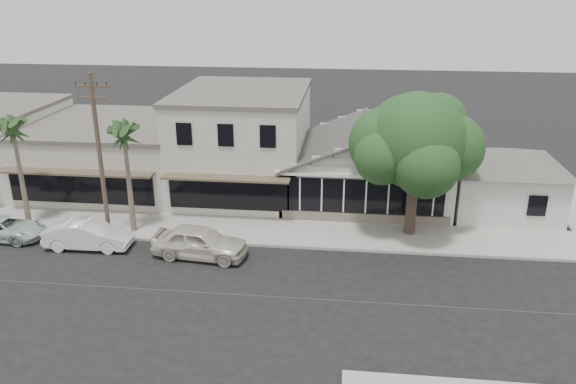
# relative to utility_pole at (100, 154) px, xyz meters

# --- Properties ---
(ground) EXTENTS (140.00, 140.00, 0.00)m
(ground) POSITION_rel_utility_pole_xyz_m (9.00, -5.20, -4.79)
(ground) COLOR black
(ground) RESTS_ON ground
(sidewalk_north) EXTENTS (90.00, 3.50, 0.15)m
(sidewalk_north) POSITION_rel_utility_pole_xyz_m (1.00, 1.55, -4.71)
(sidewalk_north) COLOR #9E9991
(sidewalk_north) RESTS_ON ground
(corner_shop) EXTENTS (10.40, 8.60, 5.10)m
(corner_shop) POSITION_rel_utility_pole_xyz_m (14.00, 7.27, -2.17)
(corner_shop) COLOR silver
(corner_shop) RESTS_ON ground
(side_cottage) EXTENTS (6.00, 6.00, 3.00)m
(side_cottage) POSITION_rel_utility_pole_xyz_m (22.20, 6.30, -3.29)
(side_cottage) COLOR silver
(side_cottage) RESTS_ON ground
(row_building_near) EXTENTS (8.00, 10.00, 6.50)m
(row_building_near) POSITION_rel_utility_pole_xyz_m (6.00, 8.30, -1.54)
(row_building_near) COLOR silver
(row_building_near) RESTS_ON ground
(row_building_midnear) EXTENTS (10.00, 10.00, 4.20)m
(row_building_midnear) POSITION_rel_utility_pole_xyz_m (-3.00, 8.30, -2.69)
(row_building_midnear) COLOR beige
(row_building_midnear) RESTS_ON ground
(utility_pole) EXTENTS (1.80, 0.24, 9.00)m
(utility_pole) POSITION_rel_utility_pole_xyz_m (0.00, 0.00, 0.00)
(utility_pole) COLOR brown
(utility_pole) RESTS_ON ground
(car_0) EXTENTS (5.02, 2.44, 1.65)m
(car_0) POSITION_rel_utility_pole_xyz_m (5.59, -1.73, -3.96)
(car_0) COLOR beige
(car_0) RESTS_ON ground
(car_1) EXTENTS (4.55, 1.70, 1.49)m
(car_1) POSITION_rel_utility_pole_xyz_m (-0.53, -1.37, -4.05)
(car_1) COLOR white
(car_1) RESTS_ON ground
(car_2) EXTENTS (4.47, 2.27, 1.21)m
(car_2) POSITION_rel_utility_pole_xyz_m (-5.53, -0.78, -4.18)
(car_2) COLOR #B8C6BF
(car_2) RESTS_ON ground
(shade_tree) EXTENTS (7.19, 6.50, 7.98)m
(shade_tree) POSITION_rel_utility_pole_xyz_m (16.37, 2.33, 0.46)
(shade_tree) COLOR #423628
(shade_tree) RESTS_ON ground
(palm_east) EXTENTS (3.00, 3.00, 6.71)m
(palm_east) POSITION_rel_utility_pole_xyz_m (1.13, 0.72, 0.93)
(palm_east) COLOR #726651
(palm_east) RESTS_ON ground
(palm_mid) EXTENTS (2.34, 2.34, 6.77)m
(palm_mid) POSITION_rel_utility_pole_xyz_m (-5.16, 0.87, 0.98)
(palm_mid) COLOR #726651
(palm_mid) RESTS_ON ground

